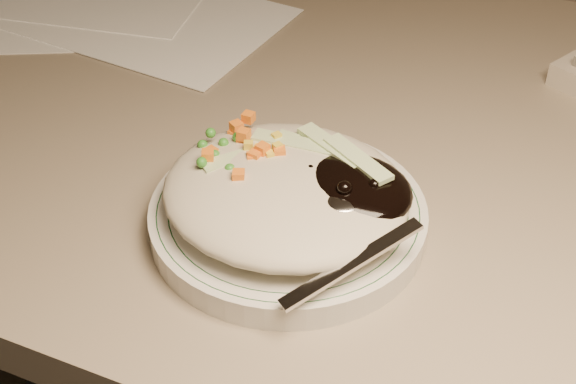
% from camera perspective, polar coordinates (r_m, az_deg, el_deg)
% --- Properties ---
extents(desk, '(1.40, 0.70, 0.74)m').
position_cam_1_polar(desk, '(0.88, 7.97, -6.82)').
color(desk, '#80715D').
rests_on(desk, ground).
extents(plate, '(0.22, 0.22, 0.02)m').
position_cam_1_polar(plate, '(0.64, 0.00, -1.83)').
color(plate, silver).
rests_on(plate, desk).
extents(plate_rim, '(0.21, 0.21, 0.00)m').
position_cam_1_polar(plate_rim, '(0.63, 0.00, -1.14)').
color(plate_rim, '#144723').
rests_on(plate_rim, plate).
extents(meal, '(0.21, 0.19, 0.05)m').
position_cam_1_polar(meal, '(0.61, 0.34, 0.28)').
color(meal, beige).
rests_on(meal, plate).
extents(papers, '(0.44, 0.32, 0.00)m').
position_cam_1_polar(papers, '(1.00, -11.99, 12.97)').
color(papers, white).
rests_on(papers, desk).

